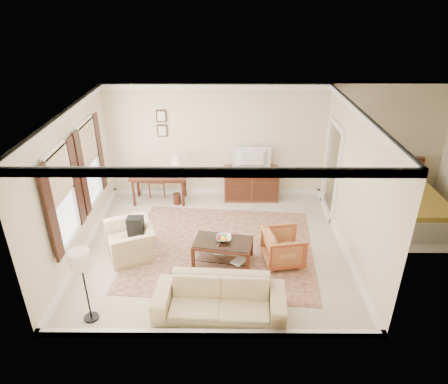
{
  "coord_description": "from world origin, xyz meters",
  "views": [
    {
      "loc": [
        0.24,
        -7.03,
        4.88
      ],
      "look_at": [
        0.2,
        0.3,
        1.15
      ],
      "focal_mm": 32.0,
      "sensor_mm": 36.0,
      "label": 1
    }
  ],
  "objects_px": {
    "tv": "(252,152)",
    "sideboard": "(251,184)",
    "club_armchair": "(130,236)",
    "coffee_table": "(223,246)",
    "sofa": "(220,294)",
    "writing_desk": "(159,178)",
    "striped_armchair": "(283,246)"
  },
  "relations": [
    {
      "from": "writing_desk",
      "to": "sofa",
      "type": "xyz_separation_m",
      "value": [
        1.59,
        -4.01,
        -0.23
      ]
    },
    {
      "from": "sofa",
      "to": "striped_armchair",
      "type": "bearing_deg",
      "value": 52.9
    },
    {
      "from": "tv",
      "to": "coffee_table",
      "type": "distance_m",
      "value": 2.94
    },
    {
      "from": "writing_desk",
      "to": "coffee_table",
      "type": "bearing_deg",
      "value": -57.54
    },
    {
      "from": "club_armchair",
      "to": "sideboard",
      "type": "bearing_deg",
      "value": 110.22
    },
    {
      "from": "writing_desk",
      "to": "coffee_table",
      "type": "xyz_separation_m",
      "value": [
        1.63,
        -2.56,
        -0.28
      ]
    },
    {
      "from": "coffee_table",
      "to": "tv",
      "type": "bearing_deg",
      "value": 75.43
    },
    {
      "from": "tv",
      "to": "striped_armchair",
      "type": "xyz_separation_m",
      "value": [
        0.49,
        -2.71,
        -0.92
      ]
    },
    {
      "from": "coffee_table",
      "to": "club_armchair",
      "type": "bearing_deg",
      "value": 172.65
    },
    {
      "from": "sideboard",
      "to": "striped_armchair",
      "type": "distance_m",
      "value": 2.77
    },
    {
      "from": "sideboard",
      "to": "tv",
      "type": "relative_size",
      "value": 1.5
    },
    {
      "from": "tv",
      "to": "striped_armchair",
      "type": "bearing_deg",
      "value": 100.24
    },
    {
      "from": "sideboard",
      "to": "tv",
      "type": "bearing_deg",
      "value": -90.0
    },
    {
      "from": "coffee_table",
      "to": "sofa",
      "type": "distance_m",
      "value": 1.45
    },
    {
      "from": "striped_armchair",
      "to": "club_armchair",
      "type": "height_order",
      "value": "club_armchair"
    },
    {
      "from": "sideboard",
      "to": "sofa",
      "type": "bearing_deg",
      "value": -100.12
    },
    {
      "from": "striped_armchair",
      "to": "sofa",
      "type": "xyz_separation_m",
      "value": [
        -1.23,
        -1.44,
        0.04
      ]
    },
    {
      "from": "club_armchair",
      "to": "coffee_table",
      "type": "bearing_deg",
      "value": 59.02
    },
    {
      "from": "club_armchair",
      "to": "sofa",
      "type": "height_order",
      "value": "club_armchair"
    },
    {
      "from": "tv",
      "to": "striped_armchair",
      "type": "height_order",
      "value": "tv"
    },
    {
      "from": "sideboard",
      "to": "club_armchair",
      "type": "height_order",
      "value": "club_armchair"
    },
    {
      "from": "sideboard",
      "to": "club_armchair",
      "type": "xyz_separation_m",
      "value": [
        -2.57,
        -2.47,
        0.02
      ]
    },
    {
      "from": "coffee_table",
      "to": "club_armchair",
      "type": "xyz_separation_m",
      "value": [
        -1.87,
        0.24,
        0.08
      ]
    },
    {
      "from": "writing_desk",
      "to": "sideboard",
      "type": "xyz_separation_m",
      "value": [
        2.33,
        0.15,
        -0.23
      ]
    },
    {
      "from": "writing_desk",
      "to": "club_armchair",
      "type": "xyz_separation_m",
      "value": [
        -0.24,
        -2.32,
        -0.2
      ]
    },
    {
      "from": "tv",
      "to": "sideboard",
      "type": "bearing_deg",
      "value": -90.0
    },
    {
      "from": "striped_armchair",
      "to": "club_armchair",
      "type": "xyz_separation_m",
      "value": [
        -3.06,
        0.26,
        0.06
      ]
    },
    {
      "from": "sideboard",
      "to": "club_armchair",
      "type": "bearing_deg",
      "value": -136.15
    },
    {
      "from": "club_armchair",
      "to": "sofa",
      "type": "distance_m",
      "value": 2.49
    },
    {
      "from": "writing_desk",
      "to": "club_armchair",
      "type": "relative_size",
      "value": 1.37
    },
    {
      "from": "writing_desk",
      "to": "striped_armchair",
      "type": "bearing_deg",
      "value": -42.41
    },
    {
      "from": "tv",
      "to": "club_armchair",
      "type": "relative_size",
      "value": 0.9
    }
  ]
}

